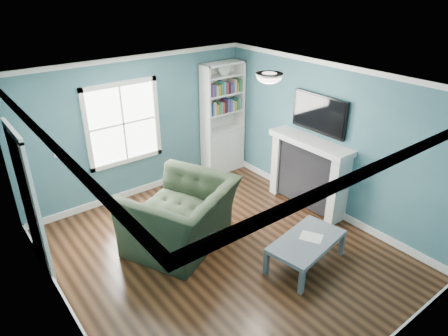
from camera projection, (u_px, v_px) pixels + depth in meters
floor at (222, 253)px, 6.08m from camera, size 5.00×5.00×0.00m
room_walls at (222, 159)px, 5.38m from camera, size 5.00×5.00×5.00m
trim at (222, 182)px, 5.53m from camera, size 4.50×5.00×2.60m
window at (123, 124)px, 7.04m from camera, size 1.40×0.06×1.50m
bookshelf at (223, 129)px, 8.28m from camera, size 0.90×0.35×2.31m
fireplace at (308, 174)px, 7.08m from camera, size 0.44×1.58×1.30m
tv at (319, 114)px, 6.67m from camera, size 0.06×1.10×0.65m
door at (29, 201)px, 5.38m from camera, size 0.12×0.98×2.17m
ceiling_fixture at (269, 77)px, 5.52m from camera, size 0.38×0.38×0.15m
light_switch at (56, 154)px, 6.49m from camera, size 0.08×0.01×0.12m
recliner at (181, 206)px, 6.01m from camera, size 1.85×1.60×1.36m
coffee_table at (306, 243)px, 5.70m from camera, size 1.27×0.83×0.43m
paper_sheet at (311, 237)px, 5.73m from camera, size 0.36×0.38×0.00m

